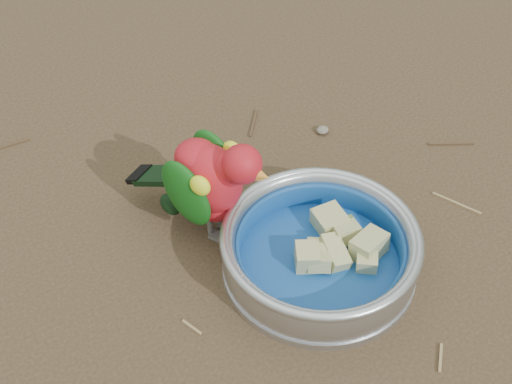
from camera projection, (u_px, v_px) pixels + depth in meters
ground at (275, 293)px, 0.83m from camera, size 60.00×60.00×0.00m
food_bowl at (319, 265)px, 0.85m from camera, size 0.23×0.23×0.02m
bowl_wall at (320, 248)px, 0.83m from camera, size 0.23×0.23×0.04m
fruit_wedges at (320, 252)px, 0.83m from camera, size 0.14×0.14×0.03m
lory_parrot at (210, 187)px, 0.85m from camera, size 0.17×0.20×0.15m
ground_debris at (207, 252)px, 0.87m from camera, size 0.90×0.80×0.01m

